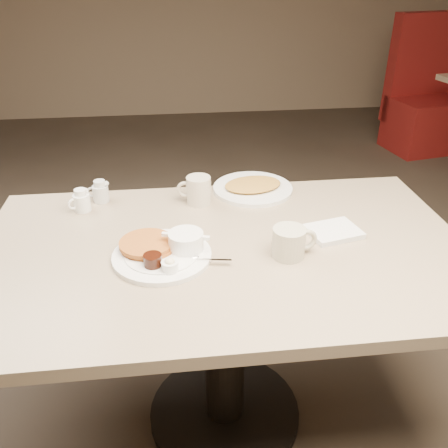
{
  "coord_description": "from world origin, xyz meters",
  "views": [
    {
      "loc": [
        -0.15,
        -1.24,
        1.53
      ],
      "look_at": [
        0.0,
        0.02,
        0.82
      ],
      "focal_mm": 38.6,
      "sensor_mm": 36.0,
      "label": 1
    }
  ],
  "objects": [
    {
      "name": "creamer_right",
      "position": [
        -0.41,
        0.36,
        0.79
      ],
      "size": [
        0.09,
        0.07,
        0.08
      ],
      "color": "silver",
      "rests_on": "diner_table"
    },
    {
      "name": "creamer_left",
      "position": [
        -0.46,
        0.3,
        0.79
      ],
      "size": [
        0.08,
        0.07,
        0.08
      ],
      "color": "white",
      "rests_on": "diner_table"
    },
    {
      "name": "diner_table",
      "position": [
        0.0,
        0.0,
        0.58
      ],
      "size": [
        1.5,
        0.9,
        0.75
      ],
      "color": "tan",
      "rests_on": "ground"
    },
    {
      "name": "napkin",
      "position": [
        0.35,
        0.04,
        0.76
      ],
      "size": [
        0.18,
        0.16,
        0.02
      ],
      "color": "white",
      "rests_on": "diner_table"
    },
    {
      "name": "hash_plate",
      "position": [
        0.15,
        0.39,
        0.76
      ],
      "size": [
        0.36,
        0.36,
        0.04
      ],
      "color": "white",
      "rests_on": "diner_table"
    },
    {
      "name": "main_plate",
      "position": [
        -0.18,
        -0.03,
        0.77
      ],
      "size": [
        0.38,
        0.36,
        0.07
      ],
      "color": "white",
      "rests_on": "diner_table"
    },
    {
      "name": "coffee_mug_far",
      "position": [
        -0.06,
        0.31,
        0.8
      ],
      "size": [
        0.13,
        0.1,
        0.1
      ],
      "color": "beige",
      "rests_on": "diner_table"
    },
    {
      "name": "room",
      "position": [
        0.0,
        0.0,
        1.4
      ],
      "size": [
        7.04,
        8.04,
        2.84
      ],
      "color": "#4C3F33",
      "rests_on": "ground"
    },
    {
      "name": "coffee_mug_near",
      "position": [
        0.18,
        -0.07,
        0.8
      ],
      "size": [
        0.14,
        0.11,
        0.09
      ],
      "color": "beige",
      "rests_on": "diner_table"
    }
  ]
}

